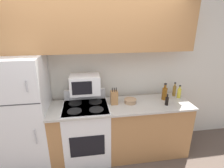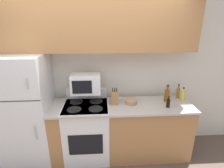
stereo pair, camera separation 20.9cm
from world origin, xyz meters
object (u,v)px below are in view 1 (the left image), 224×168
object	(u,v)px
stove	(87,132)
bottle_whiskey	(165,93)
bowl	(130,101)
bottle_soy_sauce	(167,101)
microwave	(85,84)
bottle_cooking_spray	(179,93)
bottle_vinegar	(174,90)
refrigerator	(23,114)
knife_block	(114,97)

from	to	relation	value
stove	bottle_whiskey	bearing A→B (deg)	3.38
bowl	bottle_soy_sauce	size ratio (longest dim) A/B	1.08
microwave	bowl	world-z (taller)	microwave
bottle_whiskey	bottle_cooking_spray	bearing A→B (deg)	6.44
bottle_soy_sauce	bottle_whiskey	distance (m)	0.21
bottle_soy_sauce	bottle_vinegar	distance (m)	0.43
stove	bottle_vinegar	size ratio (longest dim) A/B	4.57
refrigerator	microwave	distance (m)	1.00
stove	knife_block	world-z (taller)	knife_block
bowl	refrigerator	bearing A→B (deg)	179.42
microwave	bottle_soy_sauce	world-z (taller)	microwave
bottle_soy_sauce	bottle_cooking_spray	bearing A→B (deg)	35.40
refrigerator	bottle_cooking_spray	bearing A→B (deg)	1.34
bottle_cooking_spray	microwave	bearing A→B (deg)	179.26
microwave	bottle_vinegar	distance (m)	1.52
stove	bottle_cooking_spray	size ratio (longest dim) A/B	4.99
microwave	bottle_cooking_spray	xyz separation A→B (m)	(1.54, -0.02, -0.23)
microwave	stove	bearing A→B (deg)	-94.41
bottle_whiskey	bottle_vinegar	world-z (taller)	bottle_whiskey
bottle_soy_sauce	bottle_cooking_spray	distance (m)	0.40
knife_block	stove	bearing A→B (deg)	-174.62
bottle_vinegar	microwave	bearing A→B (deg)	-177.24
bottle_cooking_spray	bottle_whiskey	world-z (taller)	bottle_whiskey
stove	refrigerator	bearing A→B (deg)	176.94
knife_block	bottle_soy_sauce	distance (m)	0.80
refrigerator	bowl	distance (m)	1.61
bowl	bottle_whiskey	size ratio (longest dim) A/B	0.70
refrigerator	bottle_soy_sauce	xyz separation A→B (m)	(2.14, -0.17, 0.14)
knife_block	bottle_cooking_spray	world-z (taller)	knife_block
stove	bottle_soy_sauce	bearing A→B (deg)	-5.71
knife_block	bottle_cooking_spray	bearing A→B (deg)	3.35
bowl	bottle_whiskey	world-z (taller)	bottle_whiskey
knife_block	bottle_cooking_spray	distance (m)	1.11
microwave	bottle_cooking_spray	bearing A→B (deg)	-0.74
stove	bowl	bearing A→B (deg)	2.68
refrigerator	bottle_soy_sauce	bearing A→B (deg)	-4.59
bowl	bottle_cooking_spray	xyz separation A→B (m)	(0.85, 0.07, 0.05)
stove	knife_block	size ratio (longest dim) A/B	4.07
knife_block	microwave	bearing A→B (deg)	168.90
microwave	bottle_whiskey	distance (m)	1.28
refrigerator	bowl	size ratio (longest dim) A/B	8.80
microwave	bottle_whiskey	xyz separation A→B (m)	(1.27, -0.05, -0.21)
knife_block	bottle_whiskey	world-z (taller)	bottle_whiskey
bottle_cooking_spray	bottle_vinegar	xyz separation A→B (m)	(-0.04, 0.09, 0.01)
microwave	bottle_soy_sauce	xyz separation A→B (m)	(1.22, -0.25, -0.24)
microwave	bowl	size ratio (longest dim) A/B	2.27
refrigerator	bottle_soy_sauce	world-z (taller)	refrigerator
stove	bottle_whiskey	size ratio (longest dim) A/B	3.92
knife_block	bowl	xyz separation A→B (m)	(0.25, -0.01, -0.07)
bottle_cooking_spray	bottle_soy_sauce	bearing A→B (deg)	-144.60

